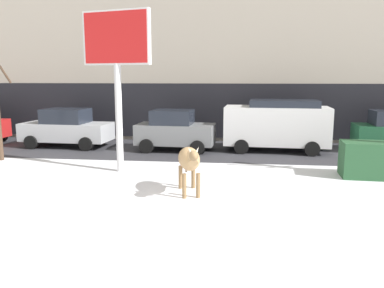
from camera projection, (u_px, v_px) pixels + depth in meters
The scene contains 11 objects.
ground_plane at pixel (169, 212), 9.73m from camera, with size 120.00×120.00×0.00m, color white.
road_strip at pixel (201, 149), 18.12m from camera, with size 60.00×5.60×0.01m, color #333338.
building_facade at pixel (211, 21), 22.39m from camera, with size 44.00×6.10×13.00m.
cow_tan at pixel (189, 160), 11.12m from camera, with size 0.93×1.93×1.54m.
billboard at pixel (117, 48), 13.24m from camera, with size 2.50×0.78×5.56m.
car_silver_sedan at pixel (67, 128), 18.71m from camera, with size 4.29×2.17×1.84m.
car_grey_hatchback at pixel (175, 131), 17.72m from camera, with size 3.59×2.08×1.86m.
car_white_van at pixel (277, 124), 17.54m from camera, with size 4.70×2.32×2.32m.
pedestrian_near_billboard at pixel (323, 124), 20.44m from camera, with size 0.36×0.24×1.73m.
pedestrian_by_cars at pixel (207, 123), 21.15m from camera, with size 0.36×0.24×1.73m.
dumpster at pixel (368, 160), 13.04m from camera, with size 1.70×1.10×1.20m, color #285633.
Camera 1 is at (1.67, -9.16, 3.34)m, focal length 36.43 mm.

